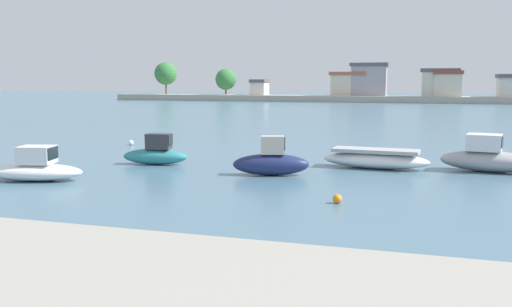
# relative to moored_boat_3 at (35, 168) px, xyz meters

# --- Properties ---
(moored_boat_3) EXTENTS (4.58, 2.60, 1.53)m
(moored_boat_3) POSITION_rel_moored_boat_3_xyz_m (0.00, 0.00, 0.00)
(moored_boat_3) COLOR white
(moored_boat_3) RESTS_ON ground
(moored_boat_4) EXTENTS (3.57, 1.57, 1.62)m
(moored_boat_4) POSITION_rel_moored_boat_3_xyz_m (2.82, 5.94, 0.04)
(moored_boat_4) COLOR teal
(moored_boat_4) RESTS_ON ground
(moored_boat_5) EXTENTS (3.69, 1.97, 1.83)m
(moored_boat_5) POSITION_rel_moored_boat_3_xyz_m (9.51, 4.47, 0.10)
(moored_boat_5) COLOR navy
(moored_boat_5) RESTS_ON ground
(moored_boat_6) EXTENTS (5.40, 2.05, 0.97)m
(moored_boat_6) POSITION_rel_moored_boat_3_xyz_m (13.90, 8.08, -0.07)
(moored_boat_6) COLOR white
(moored_boat_6) RESTS_ON ground
(moored_boat_7) EXTENTS (4.72, 2.34, 1.80)m
(moored_boat_7) POSITION_rel_moored_boat_3_xyz_m (19.18, 8.66, 0.13)
(moored_boat_7) COLOR #9E9EA3
(moored_boat_7) RESTS_ON ground
(mooring_buoy_3) EXTENTS (0.35, 0.35, 0.35)m
(mooring_buoy_3) POSITION_rel_moored_boat_3_xyz_m (-2.94, 13.39, -0.36)
(mooring_buoy_3) COLOR white
(mooring_buoy_3) RESTS_ON ground
(mooring_buoy_4) EXTENTS (0.34, 0.34, 0.34)m
(mooring_buoy_4) POSITION_rel_moored_boat_3_xyz_m (13.44, -0.65, -0.37)
(mooring_buoy_4) COLOR orange
(mooring_buoy_4) RESTS_ON ground
(distant_shoreline) EXTENTS (92.76, 7.67, 8.55)m
(distant_shoreline) POSITION_rel_moored_boat_3_xyz_m (-2.81, 97.20, 2.00)
(distant_shoreline) COLOR #9E998C
(distant_shoreline) RESTS_ON ground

